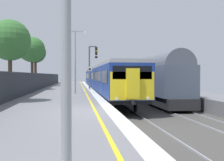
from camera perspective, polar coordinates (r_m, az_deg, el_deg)
The scene contains 9 objects.
ground at distance 12.70m, azimuth 10.13°, elevation -9.15°, with size 17.40×110.00×1.21m.
commuter_train_at_platform at distance 34.90m, azimuth -2.31°, elevation 0.51°, with size 2.83×39.56×3.81m.
freight_train_adjacent_track at distance 38.32m, azimuth 3.25°, elevation 0.86°, with size 2.60×41.51×4.51m.
signal_gantry at distance 32.26m, azimuth -4.51°, elevation 4.02°, with size 1.10×0.24×5.25m.
speed_limit_sign at distance 29.23m, azimuth -4.89°, elevation 1.22°, with size 0.59×0.08×2.65m.
platform_lamp_mid at distance 24.21m, azimuth -8.07°, elevation 5.27°, with size 2.00×0.20×5.78m.
background_tree_left at distance 40.88m, azimuth -17.27°, elevation 6.32°, with size 3.85×3.85×7.43m.
background_tree_right at distance 31.54m, azimuth -21.54°, elevation 8.03°, with size 4.59×4.59×7.88m.
background_tree_back at distance 46.42m, azimuth -16.30°, elevation 5.74°, with size 3.57×3.57×7.33m.
Camera 1 is at (-1.20, -11.89, 1.66)m, focal length 41.79 mm.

